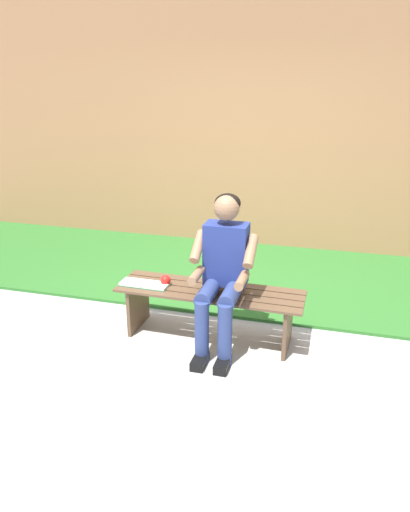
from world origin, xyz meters
TOP-DOWN VIEW (x-y plane):
  - ground_plane at (1.04, 1.00)m, footprint 10.00×7.00m
  - grass_strip at (0.00, -1.47)m, footprint 9.00×2.18m
  - brick_wall at (0.50, -2.57)m, footprint 9.50×0.24m
  - bench_near at (0.00, 0.00)m, footprint 1.55×0.49m
  - person_seated at (-0.13, 0.10)m, footprint 0.50×0.69m
  - apple at (0.38, 0.01)m, footprint 0.09×0.09m
  - book_open at (0.55, 0.06)m, footprint 0.42×0.17m

SIDE VIEW (x-z plane):
  - ground_plane at x=1.04m, z-range -0.04..0.00m
  - grass_strip at x=0.00m, z-range 0.00..0.03m
  - bench_near at x=0.00m, z-range 0.11..0.55m
  - book_open at x=0.55m, z-range 0.43..0.46m
  - apple at x=0.38m, z-range 0.44..0.53m
  - person_seated at x=-0.13m, z-range 0.06..1.30m
  - brick_wall at x=0.50m, z-range 0.00..3.11m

